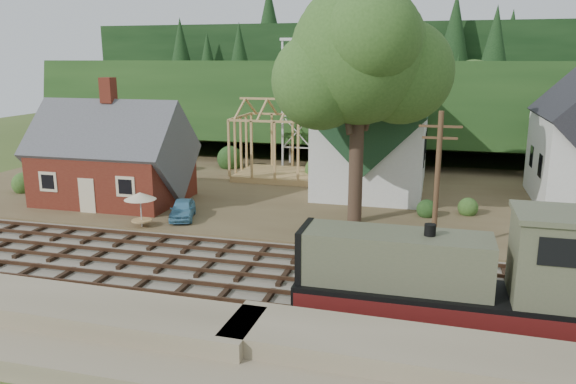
% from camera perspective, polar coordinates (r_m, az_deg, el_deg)
% --- Properties ---
extents(ground, '(140.00, 140.00, 0.00)m').
position_cam_1_polar(ground, '(27.91, -0.40, -8.98)').
color(ground, '#384C1E').
rests_on(ground, ground).
extents(embankment, '(64.00, 5.00, 1.60)m').
position_cam_1_polar(embankment, '(20.70, -6.92, -17.65)').
color(embankment, '#7F7259').
rests_on(embankment, ground).
extents(railroad_bed, '(64.00, 11.00, 0.16)m').
position_cam_1_polar(railroad_bed, '(27.88, -0.40, -8.83)').
color(railroad_bed, '#726B5B').
rests_on(railroad_bed, ground).
extents(village_flat, '(64.00, 26.00, 0.30)m').
position_cam_1_polar(village_flat, '(44.67, 5.69, -0.19)').
color(village_flat, brown).
rests_on(village_flat, ground).
extents(hillside, '(70.00, 28.96, 12.74)m').
position_cam_1_polar(hillside, '(68.06, 8.98, 4.32)').
color(hillside, '#1E3F19').
rests_on(hillside, ground).
extents(ridge, '(80.00, 20.00, 12.00)m').
position_cam_1_polar(ridge, '(83.84, 10.16, 5.99)').
color(ridge, black).
rests_on(ridge, ground).
extents(depot, '(10.80, 7.41, 9.00)m').
position_cam_1_polar(depot, '(43.16, -17.32, 2.94)').
color(depot, '#581C14').
rests_on(depot, village_flat).
extents(church, '(8.40, 15.17, 13.00)m').
position_cam_1_polar(church, '(45.15, 8.71, 6.37)').
color(church, silver).
rests_on(church, village_flat).
extents(timber_frame, '(8.20, 6.20, 6.99)m').
position_cam_1_polar(timber_frame, '(49.16, -0.40, 4.84)').
color(timber_frame, tan).
rests_on(timber_frame, village_flat).
extents(lattice_tower, '(3.20, 3.20, 12.12)m').
position_cam_1_polar(lattice_tower, '(54.41, 1.30, 12.83)').
color(lattice_tower, silver).
rests_on(lattice_tower, village_flat).
extents(big_tree, '(10.90, 8.40, 14.70)m').
position_cam_1_polar(big_tree, '(35.27, 7.50, 12.65)').
color(big_tree, '#38281E').
rests_on(big_tree, village_flat).
extents(telegraph_pole_near, '(2.20, 0.28, 8.00)m').
position_cam_1_polar(telegraph_pole_near, '(30.76, 14.90, 0.98)').
color(telegraph_pole_near, '#4C331E').
rests_on(telegraph_pole_near, ground).
extents(locomotive, '(12.43, 3.11, 4.96)m').
position_cam_1_polar(locomotive, '(23.51, 17.70, -8.34)').
color(locomotive, black).
rests_on(locomotive, railroad_bed).
extents(car_blue, '(2.58, 4.00, 1.27)m').
position_cam_1_polar(car_blue, '(37.65, -10.67, -1.73)').
color(car_blue, '#5BA0C3').
rests_on(car_blue, village_flat).
extents(car_green, '(3.70, 2.20, 1.15)m').
position_cam_1_polar(car_green, '(48.16, -19.81, 0.96)').
color(car_green, gray).
rests_on(car_green, village_flat).
extents(patio_set, '(1.99, 1.99, 2.21)m').
position_cam_1_polar(patio_set, '(36.12, -14.79, -0.54)').
color(patio_set, silver).
rests_on(patio_set, village_flat).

